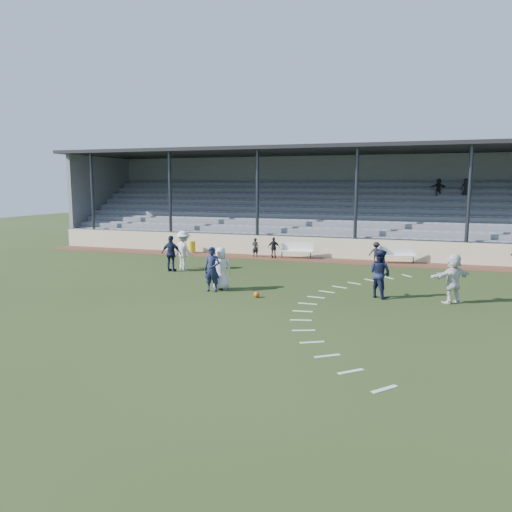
{
  "coord_description": "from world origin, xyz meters",
  "views": [
    {
      "loc": [
        6.75,
        -17.54,
        4.37
      ],
      "look_at": [
        0.0,
        2.5,
        1.3
      ],
      "focal_mm": 35.0,
      "sensor_mm": 36.0,
      "label": 1
    }
  ],
  "objects_px": {
    "football": "(257,295)",
    "player_white_lead": "(221,268)",
    "bench_left": "(297,249)",
    "trash_bin": "(192,247)",
    "player_navy_lead": "(212,269)",
    "bench_right": "(398,253)"
  },
  "relations": [
    {
      "from": "football",
      "to": "player_white_lead",
      "type": "height_order",
      "value": "player_white_lead"
    },
    {
      "from": "bench_right",
      "to": "bench_left",
      "type": "bearing_deg",
      "value": 167.77
    },
    {
      "from": "trash_bin",
      "to": "player_white_lead",
      "type": "relative_size",
      "value": 0.42
    },
    {
      "from": "bench_right",
      "to": "trash_bin",
      "type": "height_order",
      "value": "bench_right"
    },
    {
      "from": "football",
      "to": "player_white_lead",
      "type": "bearing_deg",
      "value": 153.03
    },
    {
      "from": "trash_bin",
      "to": "football",
      "type": "relative_size",
      "value": 3.36
    },
    {
      "from": "bench_left",
      "to": "player_navy_lead",
      "type": "relative_size",
      "value": 1.11
    },
    {
      "from": "bench_right",
      "to": "trash_bin",
      "type": "bearing_deg",
      "value": 167.07
    },
    {
      "from": "trash_bin",
      "to": "football",
      "type": "bearing_deg",
      "value": -53.16
    },
    {
      "from": "player_white_lead",
      "to": "bench_right",
      "type": "bearing_deg",
      "value": -152.89
    },
    {
      "from": "bench_left",
      "to": "trash_bin",
      "type": "xyz_separation_m",
      "value": [
        -6.88,
        0.15,
        -0.19
      ]
    },
    {
      "from": "bench_right",
      "to": "player_navy_lead",
      "type": "bearing_deg",
      "value": -136.78
    },
    {
      "from": "player_navy_lead",
      "to": "bench_right",
      "type": "bearing_deg",
      "value": 52.88
    },
    {
      "from": "football",
      "to": "player_white_lead",
      "type": "xyz_separation_m",
      "value": [
        -1.89,
        0.96,
        0.78
      ]
    },
    {
      "from": "bench_left",
      "to": "player_white_lead",
      "type": "bearing_deg",
      "value": -100.87
    },
    {
      "from": "bench_left",
      "to": "bench_right",
      "type": "xyz_separation_m",
      "value": [
        5.72,
        0.01,
        0.0
      ]
    },
    {
      "from": "trash_bin",
      "to": "football",
      "type": "height_order",
      "value": "trash_bin"
    },
    {
      "from": "player_navy_lead",
      "to": "bench_left",
      "type": "bearing_deg",
      "value": 81.13
    },
    {
      "from": "trash_bin",
      "to": "player_navy_lead",
      "type": "bearing_deg",
      "value": -60.01
    },
    {
      "from": "bench_right",
      "to": "player_navy_lead",
      "type": "height_order",
      "value": "player_navy_lead"
    },
    {
      "from": "bench_right",
      "to": "trash_bin",
      "type": "xyz_separation_m",
      "value": [
        -12.61,
        0.14,
        -0.19
      ]
    },
    {
      "from": "trash_bin",
      "to": "player_white_lead",
      "type": "bearing_deg",
      "value": -57.92
    }
  ]
}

